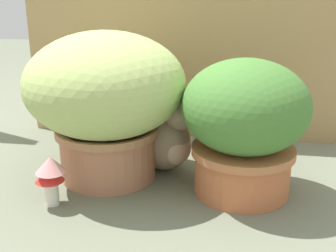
# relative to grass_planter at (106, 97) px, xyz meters

# --- Properties ---
(ground_plane) EXTENTS (6.00, 6.00, 0.00)m
(ground_plane) POSITION_rel_grass_planter_xyz_m (0.08, -0.05, -0.27)
(ground_plane) COLOR #676D59
(cardboard_backdrop) EXTENTS (1.29, 0.03, 0.73)m
(cardboard_backdrop) POSITION_rel_grass_planter_xyz_m (0.20, 0.43, 0.09)
(cardboard_backdrop) COLOR tan
(cardboard_backdrop) RESTS_ON ground
(grass_planter) EXTENTS (0.51, 0.51, 0.48)m
(grass_planter) POSITION_rel_grass_planter_xyz_m (0.00, 0.00, 0.00)
(grass_planter) COLOR #AE7051
(grass_planter) RESTS_ON ground
(leafy_planter) EXTENTS (0.38, 0.38, 0.41)m
(leafy_planter) POSITION_rel_grass_planter_xyz_m (0.44, -0.04, -0.05)
(leafy_planter) COLOR #BC673E
(leafy_planter) RESTS_ON ground
(cat) EXTENTS (0.31, 0.33, 0.32)m
(cat) POSITION_rel_grass_planter_xyz_m (0.17, 0.08, -0.15)
(cat) COLOR #86735B
(cat) RESTS_ON ground
(mushroom_ornament_red) EXTENTS (0.08, 0.08, 0.11)m
(mushroom_ornament_red) POSITION_rel_grass_planter_xyz_m (-0.11, -0.22, -0.19)
(mushroom_ornament_red) COLOR white
(mushroom_ornament_red) RESTS_ON ground
(mushroom_ornament_pink) EXTENTS (0.09, 0.09, 0.15)m
(mushroom_ornament_pink) POSITION_rel_grass_planter_xyz_m (-0.10, -0.22, -0.16)
(mushroom_ornament_pink) COLOR silver
(mushroom_ornament_pink) RESTS_ON ground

